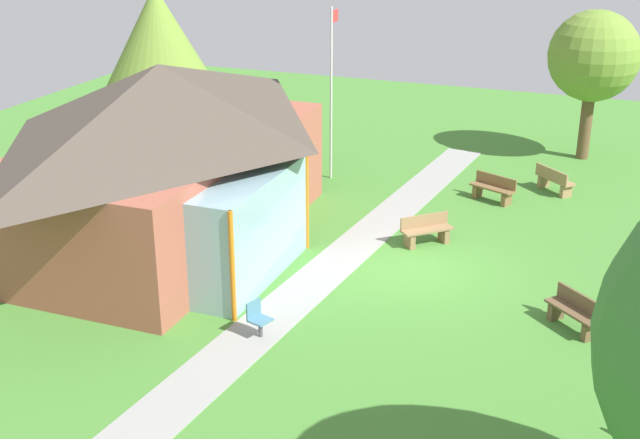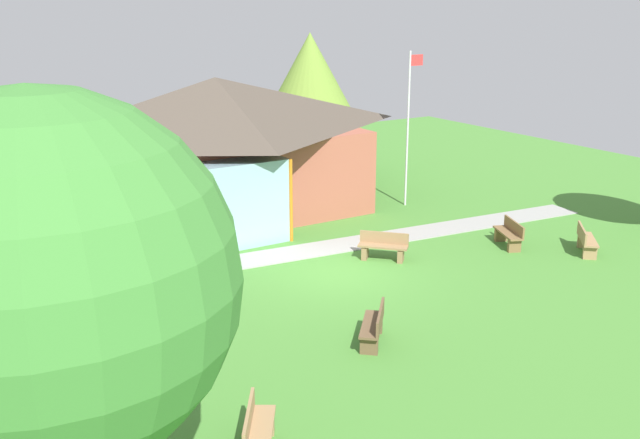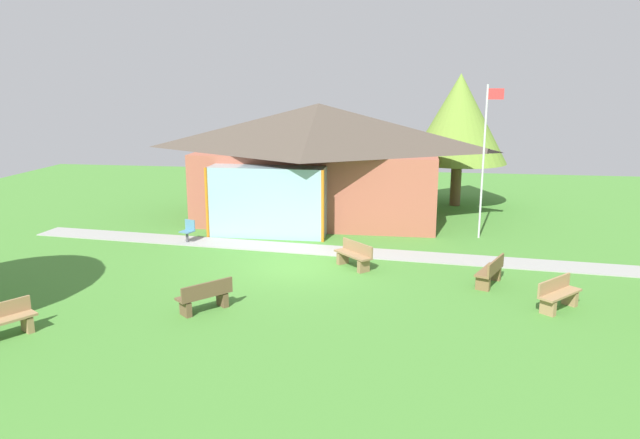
# 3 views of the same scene
# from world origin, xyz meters

# --- Properties ---
(ground_plane) EXTENTS (44.00, 44.00, 0.00)m
(ground_plane) POSITION_xyz_m (0.00, 0.00, 0.00)
(ground_plane) COLOR #478433
(pavilion) EXTENTS (11.07, 7.30, 5.04)m
(pavilion) POSITION_xyz_m (-0.54, 7.04, 2.62)
(pavilion) COLOR #A35642
(pavilion) RESTS_ON ground_plane
(footpath) EXTENTS (22.18, 3.39, 0.03)m
(footpath) POSITION_xyz_m (0.00, 2.07, 0.01)
(footpath) COLOR #999993
(footpath) RESTS_ON ground_plane
(flagpole) EXTENTS (0.64, 0.08, 5.86)m
(flagpole) POSITION_xyz_m (6.27, 4.73, 3.22)
(flagpole) COLOR silver
(flagpole) RESTS_ON ground_plane
(bench_rear_near_path) EXTENTS (1.35, 1.39, 0.84)m
(bench_rear_near_path) POSITION_xyz_m (1.78, 0.18, 0.40)
(bench_rear_near_path) COLOR olive
(bench_rear_near_path) RESTS_ON ground_plane
(bench_mid_right) EXTENTS (1.00, 1.55, 0.84)m
(bench_mid_right) POSITION_xyz_m (5.98, -0.95, 0.40)
(bench_mid_right) COLOR brown
(bench_mid_right) RESTS_ON ground_plane
(bench_front_center) EXTENTS (1.32, 1.41, 0.84)m
(bench_front_center) POSITION_xyz_m (-1.77, -4.23, 0.40)
(bench_front_center) COLOR brown
(bench_front_center) RESTS_ON ground_plane
(bench_lawn_far_right) EXTENTS (1.34, 1.40, 0.84)m
(bench_lawn_far_right) POSITION_xyz_m (7.52, -2.68, 0.40)
(bench_lawn_far_right) COLOR #9E7A51
(bench_lawn_far_right) RESTS_ON ground_plane
(bench_front_left) EXTENTS (1.18, 1.50, 0.84)m
(bench_front_left) POSITION_xyz_m (-5.97, -6.59, 0.40)
(bench_front_left) COLOR #9E7A51
(bench_front_left) RESTS_ON ground_plane
(patio_chair_west) EXTENTS (0.55, 0.55, 0.86)m
(patio_chair_west) POSITION_xyz_m (-4.73, 2.37, 0.42)
(patio_chair_west) COLOR teal
(patio_chair_west) RESTS_ON ground_plane
(tree_lawn_corner) EXTENTS (5.03, 5.03, 6.60)m
(tree_lawn_corner) POSITION_xyz_m (-9.21, -7.23, 4.08)
(tree_lawn_corner) COLOR brown
(tree_lawn_corner) RESTS_ON ground_plane
(tree_behind_pavilion_right) EXTENTS (4.67, 4.67, 6.33)m
(tree_behind_pavilion_right) POSITION_xyz_m (5.74, 11.03, 4.21)
(tree_behind_pavilion_right) COLOR brown
(tree_behind_pavilion_right) RESTS_ON ground_plane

